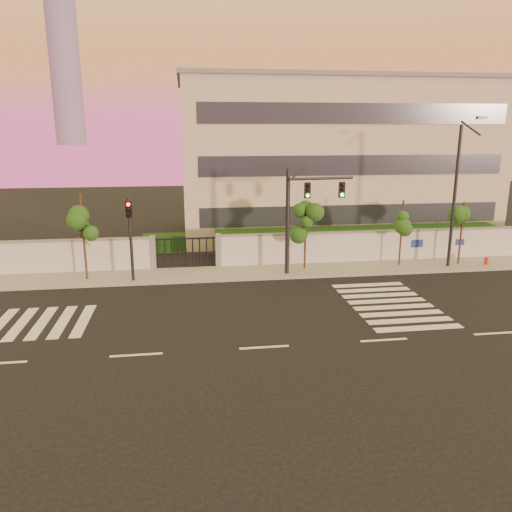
# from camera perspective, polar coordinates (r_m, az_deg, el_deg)

# --- Properties ---
(ground) EXTENTS (120.00, 120.00, 0.00)m
(ground) POSITION_cam_1_polar(r_m,az_deg,el_deg) (20.23, 0.95, -10.40)
(ground) COLOR black
(ground) RESTS_ON ground
(sidewalk) EXTENTS (60.00, 3.00, 0.15)m
(sidewalk) POSITION_cam_1_polar(r_m,az_deg,el_deg) (29.99, -2.19, -1.94)
(sidewalk) COLOR gray
(sidewalk) RESTS_ON ground
(perimeter_wall) EXTENTS (60.00, 0.36, 2.20)m
(perimeter_wall) POSITION_cam_1_polar(r_m,az_deg,el_deg) (31.18, -2.30, 0.59)
(perimeter_wall) COLOR #B7BABF
(perimeter_wall) RESTS_ON ground
(hedge_row) EXTENTS (41.00, 4.25, 1.80)m
(hedge_row) POSITION_cam_1_polar(r_m,az_deg,el_deg) (34.00, -0.99, 1.31)
(hedge_row) COLOR #11350F
(hedge_row) RESTS_ON ground
(institutional_building) EXTENTS (24.40, 12.40, 12.25)m
(institutional_building) POSITION_cam_1_polar(r_m,az_deg,el_deg) (41.93, 8.59, 10.99)
(institutional_building) COLOR #B4B098
(institutional_building) RESTS_ON ground
(distant_skyscraper) EXTENTS (16.00, 16.00, 118.00)m
(distant_skyscraper) POSITION_cam_1_polar(r_m,az_deg,el_deg) (309.21, -21.36, 23.35)
(distant_skyscraper) COLOR slate
(distant_skyscraper) RESTS_ON ground
(road_markings) EXTENTS (57.00, 7.62, 0.02)m
(road_markings) POSITION_cam_1_polar(r_m,az_deg,el_deg) (23.51, -4.33, -6.79)
(road_markings) COLOR silver
(road_markings) RESTS_ON ground
(street_tree_c) EXTENTS (1.56, 1.24, 5.02)m
(street_tree_c) POSITION_cam_1_polar(r_m,az_deg,el_deg) (29.37, -19.23, 4.17)
(street_tree_c) COLOR #382314
(street_tree_c) RESTS_ON ground
(street_tree_d) EXTENTS (1.49, 1.18, 4.11)m
(street_tree_d) POSITION_cam_1_polar(r_m,az_deg,el_deg) (30.18, 5.73, 3.87)
(street_tree_d) COLOR #382314
(street_tree_d) RESTS_ON ground
(street_tree_e) EXTENTS (1.43, 1.14, 4.23)m
(street_tree_e) POSITION_cam_1_polar(r_m,az_deg,el_deg) (32.17, 16.40, 4.16)
(street_tree_e) COLOR #382314
(street_tree_e) RESTS_ON ground
(street_tree_f) EXTENTS (1.47, 1.17, 4.09)m
(street_tree_f) POSITION_cam_1_polar(r_m,az_deg,el_deg) (33.75, 22.55, 3.92)
(street_tree_f) COLOR #382314
(street_tree_f) RESTS_ON ground
(traffic_signal_main) EXTENTS (4.00, 0.57, 6.33)m
(traffic_signal_main) POSITION_cam_1_polar(r_m,az_deg,el_deg) (29.05, 5.20, 5.42)
(traffic_signal_main) COLOR black
(traffic_signal_main) RESTS_ON ground
(traffic_signal_secondary) EXTENTS (0.38, 0.35, 4.86)m
(traffic_signal_secondary) POSITION_cam_1_polar(r_m,az_deg,el_deg) (28.41, -14.19, 2.96)
(traffic_signal_secondary) COLOR black
(traffic_signal_secondary) RESTS_ON ground
(streetlight_east) EXTENTS (0.55, 2.20, 9.14)m
(streetlight_east) POSITION_cam_1_polar(r_m,az_deg,el_deg) (32.39, 21.98, 7.04)
(streetlight_east) COLOR black
(streetlight_east) RESTS_ON ground
(fire_hydrant) EXTENTS (0.26, 0.25, 0.66)m
(fire_hydrant) POSITION_cam_1_polar(r_m,az_deg,el_deg) (34.69, 24.81, -0.60)
(fire_hydrant) COLOR red
(fire_hydrant) RESTS_ON ground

